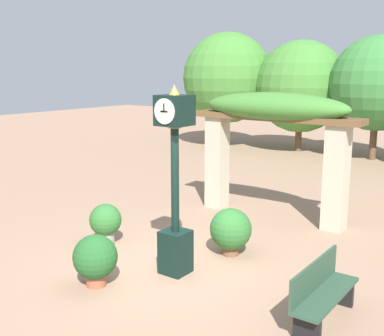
# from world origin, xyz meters

# --- Properties ---
(ground_plane) EXTENTS (60.00, 60.00, 0.00)m
(ground_plane) POSITION_xyz_m (0.00, 0.00, 0.00)
(ground_plane) COLOR #9E7A60
(pedestal_clock) EXTENTS (0.52, 0.57, 3.35)m
(pedestal_clock) POSITION_xyz_m (0.17, -0.04, 1.60)
(pedestal_clock) COLOR black
(pedestal_clock) RESTS_ON ground
(pergola) EXTENTS (4.28, 1.07, 3.07)m
(pergola) POSITION_xyz_m (0.00, 3.99, 2.31)
(pergola) COLOR #BCB299
(pergola) RESTS_ON ground
(potted_plant_near_left) EXTENTS (0.67, 0.67, 0.87)m
(potted_plant_near_left) POSITION_xyz_m (-1.90, 0.22, 0.49)
(potted_plant_near_left) COLOR gray
(potted_plant_near_left) RESTS_ON ground
(potted_plant_near_right) EXTENTS (0.76, 0.76, 0.89)m
(potted_plant_near_right) POSITION_xyz_m (-0.58, -1.27, 0.49)
(potted_plant_near_right) COLOR #9E563D
(potted_plant_near_right) RESTS_ON ground
(potted_plant_far_left) EXTENTS (0.83, 0.83, 0.94)m
(potted_plant_far_left) POSITION_xyz_m (0.51, 1.27, 0.51)
(potted_plant_far_left) COLOR brown
(potted_plant_far_left) RESTS_ON ground
(park_bench) EXTENTS (0.42, 1.65, 0.89)m
(park_bench) POSITION_xyz_m (2.93, -0.13, 0.44)
(park_bench) COLOR #2D4C38
(park_bench) RESTS_ON ground
(tree_line) EXTENTS (17.83, 4.92, 5.31)m
(tree_line) POSITION_xyz_m (-1.16, 13.18, 2.98)
(tree_line) COLOR brown
(tree_line) RESTS_ON ground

